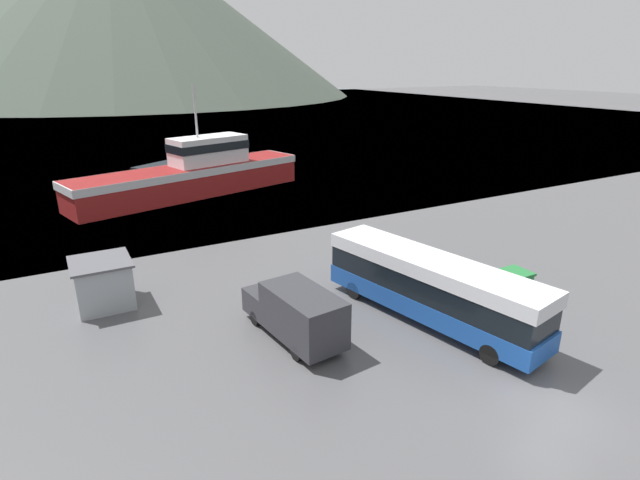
# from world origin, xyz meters

# --- Properties ---
(ground_plane) EXTENTS (400.00, 400.00, 0.00)m
(ground_plane) POSITION_xyz_m (0.00, 0.00, 0.00)
(ground_plane) COLOR #4C4C4F
(water_surface) EXTENTS (240.00, 240.00, 0.00)m
(water_surface) POSITION_xyz_m (0.00, 142.42, 0.00)
(water_surface) COLOR slate
(water_surface) RESTS_ON ground
(hill_backdrop) EXTENTS (166.49, 166.49, 60.93)m
(hill_backdrop) POSITION_xyz_m (17.61, 199.65, 30.47)
(hill_backdrop) COLOR #424C42
(hill_backdrop) RESTS_ON ground
(tour_bus) EXTENTS (4.62, 11.66, 3.16)m
(tour_bus) POSITION_xyz_m (0.57, 7.26, 1.78)
(tour_bus) COLOR #194799
(tour_bus) RESTS_ON ground
(delivery_van) EXTENTS (2.69, 6.01, 2.45)m
(delivery_van) POSITION_xyz_m (-5.71, 8.80, 1.29)
(delivery_van) COLOR #2D2D33
(delivery_van) RESTS_ON ground
(fishing_boat) EXTENTS (22.43, 9.91, 9.93)m
(fishing_boat) POSITION_xyz_m (-2.52, 36.67, 2.00)
(fishing_boat) COLOR maroon
(fishing_boat) RESTS_ON water_surface
(storage_bin) EXTENTS (1.44, 1.47, 1.33)m
(storage_bin) POSITION_xyz_m (6.37, 7.22, 0.68)
(storage_bin) COLOR #287F3D
(storage_bin) RESTS_ON ground
(dock_kiosk) EXTENTS (2.84, 2.99, 2.42)m
(dock_kiosk) POSITION_xyz_m (-12.75, 16.39, 1.22)
(dock_kiosk) COLOR #93999E
(dock_kiosk) RESTS_ON ground
(small_boat) EXTENTS (6.23, 5.03, 1.07)m
(small_boat) POSITION_xyz_m (-3.39, 47.79, 0.53)
(small_boat) COLOR black
(small_boat) RESTS_ON water_surface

